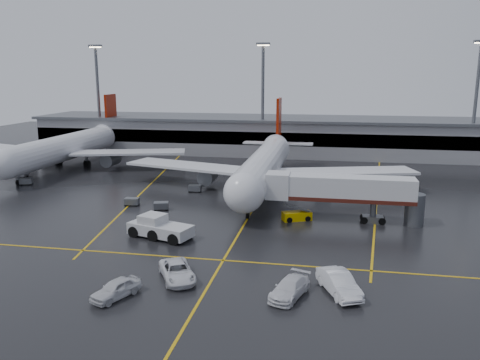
# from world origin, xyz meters

# --- Properties ---
(ground) EXTENTS (220.00, 220.00, 0.00)m
(ground) POSITION_xyz_m (0.00, 0.00, 0.00)
(ground) COLOR black
(ground) RESTS_ON ground
(apron_line_centre) EXTENTS (0.25, 90.00, 0.02)m
(apron_line_centre) POSITION_xyz_m (0.00, 0.00, 0.01)
(apron_line_centre) COLOR gold
(apron_line_centre) RESTS_ON ground
(apron_line_stop) EXTENTS (60.00, 0.25, 0.02)m
(apron_line_stop) POSITION_xyz_m (0.00, -22.00, 0.01)
(apron_line_stop) COLOR gold
(apron_line_stop) RESTS_ON ground
(apron_line_left) EXTENTS (9.99, 69.35, 0.02)m
(apron_line_left) POSITION_xyz_m (-20.00, 10.00, 0.01)
(apron_line_left) COLOR gold
(apron_line_left) RESTS_ON ground
(apron_line_right) EXTENTS (7.57, 69.64, 0.02)m
(apron_line_right) POSITION_xyz_m (18.00, 10.00, 0.01)
(apron_line_right) COLOR gold
(apron_line_right) RESTS_ON ground
(terminal) EXTENTS (122.00, 19.00, 8.60)m
(terminal) POSITION_xyz_m (0.00, 47.93, 4.32)
(terminal) COLOR gray
(terminal) RESTS_ON ground
(light_mast_left) EXTENTS (3.00, 1.20, 25.45)m
(light_mast_left) POSITION_xyz_m (-45.00, 42.00, 14.47)
(light_mast_left) COLOR #595B60
(light_mast_left) RESTS_ON ground
(light_mast_mid) EXTENTS (3.00, 1.20, 25.45)m
(light_mast_mid) POSITION_xyz_m (-5.00, 42.00, 14.47)
(light_mast_mid) COLOR #595B60
(light_mast_mid) RESTS_ON ground
(light_mast_right) EXTENTS (3.00, 1.20, 25.45)m
(light_mast_right) POSITION_xyz_m (40.00, 42.00, 14.47)
(light_mast_right) COLOR #595B60
(light_mast_right) RESTS_ON ground
(main_airliner) EXTENTS (48.80, 45.60, 14.10)m
(main_airliner) POSITION_xyz_m (0.00, 9.70, 4.21)
(main_airliner) COLOR silver
(main_airliner) RESTS_ON ground
(second_airliner) EXTENTS (48.80, 45.60, 14.10)m
(second_airliner) POSITION_xyz_m (-42.00, 21.70, 4.21)
(second_airliner) COLOR silver
(second_airliner) RESTS_ON ground
(jet_bridge) EXTENTS (19.90, 3.40, 6.05)m
(jet_bridge) POSITION_xyz_m (11.87, -6.00, 3.93)
(jet_bridge) COLOR silver
(jet_bridge) RESTS_ON ground
(pushback_tractor) EXTENTS (8.15, 5.21, 2.71)m
(pushback_tractor) POSITION_xyz_m (-8.89, -16.33, 1.08)
(pushback_tractor) COLOR #BDBDBF
(pushback_tractor) RESTS_ON ground
(belt_loader) EXTENTS (4.05, 2.92, 2.36)m
(belt_loader) POSITION_xyz_m (6.39, -6.70, 0.58)
(belt_loader) COLOR #D7AC03
(belt_loader) RESTS_ON ground
(service_van_a) EXTENTS (5.10, 6.31, 1.60)m
(service_van_a) POSITION_xyz_m (-3.15, -27.32, 0.80)
(service_van_a) COLOR white
(service_van_a) RESTS_ON ground
(service_van_b) EXTENTS (3.73, 5.70, 1.54)m
(service_van_b) POSITION_xyz_m (7.32, -28.89, 0.77)
(service_van_b) COLOR silver
(service_van_b) RESTS_ON ground
(service_van_c) EXTENTS (4.18, 6.07, 1.90)m
(service_van_c) POSITION_xyz_m (11.45, -27.51, 0.95)
(service_van_c) COLOR white
(service_van_c) RESTS_ON ground
(service_van_d) EXTENTS (3.62, 4.99, 1.58)m
(service_van_d) POSITION_xyz_m (-7.12, -31.80, 0.79)
(service_van_d) COLOR silver
(service_van_d) RESTS_ON ground
(baggage_cart_a) EXTENTS (2.28, 1.81, 1.12)m
(baggage_cart_a) POSITION_xyz_m (-12.61, -5.30, 0.63)
(baggage_cart_a) COLOR #595B60
(baggage_cart_a) RESTS_ON ground
(baggage_cart_b) EXTENTS (2.16, 1.57, 1.12)m
(baggage_cart_b) POSITION_xyz_m (-17.57, -3.86, 0.63)
(baggage_cart_b) COLOR #595B60
(baggage_cart_b) RESTS_ON ground
(baggage_cart_c) EXTENTS (2.10, 1.46, 1.12)m
(baggage_cart_c) POSITION_xyz_m (-10.87, 5.79, 0.63)
(baggage_cart_c) COLOR #595B60
(baggage_cart_c) RESTS_ON ground
(baggage_cart_d) EXTENTS (2.05, 1.38, 1.12)m
(baggage_cart_d) POSITION_xyz_m (-45.58, 11.08, 0.63)
(baggage_cart_d) COLOR #595B60
(baggage_cart_d) RESTS_ON ground
(baggage_cart_e) EXTENTS (2.34, 1.96, 1.12)m
(baggage_cart_e) POSITION_xyz_m (-40.92, 5.55, 0.63)
(baggage_cart_e) COLOR #595B60
(baggage_cart_e) RESTS_ON ground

